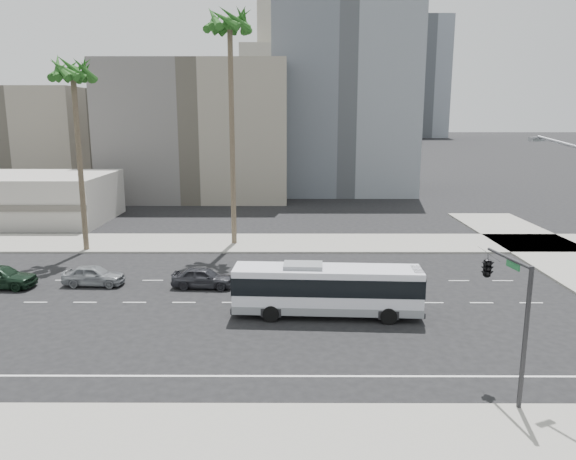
{
  "coord_description": "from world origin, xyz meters",
  "views": [
    {
      "loc": [
        0.4,
        -31.28,
        11.08
      ],
      "look_at": [
        0.29,
        4.0,
        3.66
      ],
      "focal_mm": 33.96,
      "sensor_mm": 36.0,
      "label": 1
    }
  ],
  "objects_px": {
    "car_c": "(0,276)",
    "car_a": "(203,277)",
    "traffic_signal": "(491,271)",
    "palm_near": "(230,29)",
    "palm_mid": "(73,76)",
    "car_b": "(94,275)",
    "city_bus": "(327,289)"
  },
  "relations": [
    {
      "from": "palm_mid",
      "to": "car_c",
      "type": "bearing_deg",
      "value": -101.13
    },
    {
      "from": "car_c",
      "to": "palm_mid",
      "type": "distance_m",
      "value": 16.77
    },
    {
      "from": "car_b",
      "to": "traffic_signal",
      "type": "bearing_deg",
      "value": -118.28
    },
    {
      "from": "palm_near",
      "to": "car_c",
      "type": "bearing_deg",
      "value": -138.9
    },
    {
      "from": "car_c",
      "to": "traffic_signal",
      "type": "xyz_separation_m",
      "value": [
        27.32,
        -12.42,
        4.01
      ]
    },
    {
      "from": "traffic_signal",
      "to": "palm_near",
      "type": "relative_size",
      "value": 0.29
    },
    {
      "from": "palm_mid",
      "to": "palm_near",
      "type": "bearing_deg",
      "value": 10.79
    },
    {
      "from": "car_a",
      "to": "palm_near",
      "type": "distance_m",
      "value": 21.17
    },
    {
      "from": "car_b",
      "to": "car_c",
      "type": "bearing_deg",
      "value": 98.77
    },
    {
      "from": "traffic_signal",
      "to": "palm_near",
      "type": "distance_m",
      "value": 30.99
    },
    {
      "from": "city_bus",
      "to": "palm_mid",
      "type": "bearing_deg",
      "value": 145.1
    },
    {
      "from": "traffic_signal",
      "to": "palm_mid",
      "type": "xyz_separation_m",
      "value": [
        -25.36,
        22.41,
        9.32
      ]
    },
    {
      "from": "car_b",
      "to": "palm_mid",
      "type": "relative_size",
      "value": 0.26
    },
    {
      "from": "car_a",
      "to": "car_c",
      "type": "xyz_separation_m",
      "value": [
        -13.27,
        -0.13,
        0.09
      ]
    },
    {
      "from": "car_a",
      "to": "palm_near",
      "type": "xyz_separation_m",
      "value": [
        0.83,
        12.17,
        17.3
      ]
    },
    {
      "from": "city_bus",
      "to": "car_a",
      "type": "height_order",
      "value": "city_bus"
    },
    {
      "from": "city_bus",
      "to": "palm_near",
      "type": "height_order",
      "value": "palm_near"
    },
    {
      "from": "city_bus",
      "to": "palm_near",
      "type": "xyz_separation_m",
      "value": [
        -6.96,
        17.26,
        16.4
      ]
    },
    {
      "from": "car_b",
      "to": "city_bus",
      "type": "bearing_deg",
      "value": -107.11
    },
    {
      "from": "car_a",
      "to": "car_b",
      "type": "xyz_separation_m",
      "value": [
        -7.35,
        0.47,
        -0.0
      ]
    },
    {
      "from": "car_c",
      "to": "palm_mid",
      "type": "xyz_separation_m",
      "value": [
        1.96,
        9.99,
        13.32
      ]
    },
    {
      "from": "palm_near",
      "to": "palm_mid",
      "type": "height_order",
      "value": "palm_near"
    },
    {
      "from": "car_a",
      "to": "car_b",
      "type": "height_order",
      "value": "car_a"
    },
    {
      "from": "city_bus",
      "to": "palm_mid",
      "type": "distance_m",
      "value": 27.29
    },
    {
      "from": "car_c",
      "to": "palm_mid",
      "type": "height_order",
      "value": "palm_mid"
    },
    {
      "from": "palm_near",
      "to": "palm_mid",
      "type": "relative_size",
      "value": 1.27
    },
    {
      "from": "car_a",
      "to": "palm_mid",
      "type": "bearing_deg",
      "value": 53.05
    },
    {
      "from": "city_bus",
      "to": "car_c",
      "type": "relative_size",
      "value": 2.33
    },
    {
      "from": "car_c",
      "to": "car_a",
      "type": "bearing_deg",
      "value": -86.06
    },
    {
      "from": "palm_mid",
      "to": "car_b",
      "type": "bearing_deg",
      "value": -67.13
    },
    {
      "from": "city_bus",
      "to": "car_c",
      "type": "distance_m",
      "value": 21.65
    },
    {
      "from": "car_b",
      "to": "palm_mid",
      "type": "bearing_deg",
      "value": 25.91
    }
  ]
}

